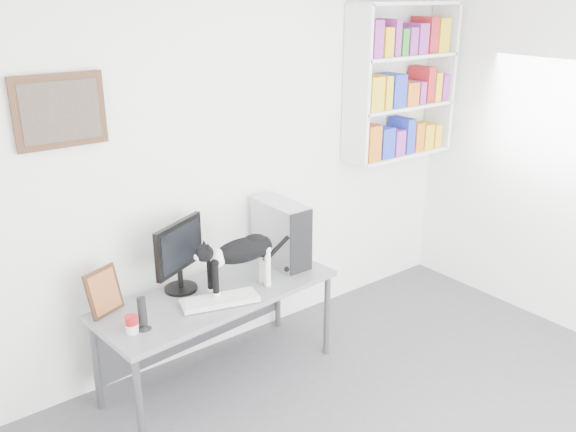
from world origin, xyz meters
The scene contains 11 objects.
room centered at (0.00, 0.00, 1.35)m, with size 4.01×4.01×2.70m.
bookshelf centered at (1.40, 1.85, 1.85)m, with size 1.03×0.28×1.24m, color white.
wall_art centered at (-1.30, 1.97, 1.90)m, with size 0.52×0.04×0.42m, color #4D2C18.
desk centered at (-0.55, 1.59, 0.34)m, with size 1.62×0.63×0.68m, color slate.
monitor centered at (-0.73, 1.76, 0.92)m, with size 0.46×0.22×0.49m, color black.
keyboard centered at (-0.62, 1.45, 0.70)m, with size 0.49×0.19×0.04m, color silver.
pc_tower centered at (0.06, 1.70, 0.91)m, with size 0.21×0.46×0.46m, color #B8B8BD.
speaker centered at (-1.14, 1.45, 0.78)m, with size 0.09×0.09×0.21m, color black.
leaning_print centered at (-1.24, 1.77, 0.82)m, with size 0.24×0.10×0.30m, color #4D2C18.
soup_can centered at (-1.21, 1.45, 0.73)m, with size 0.07×0.07×0.11m, color #B10F15.
cat centered at (-0.41, 1.50, 0.87)m, with size 0.63×0.17×0.39m, color black, non-canonical shape.
Camera 1 is at (-2.38, -1.54, 2.54)m, focal length 38.00 mm.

